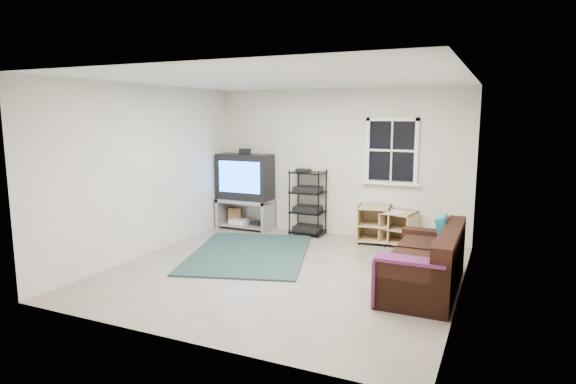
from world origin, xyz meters
The scene contains 8 objects.
room centered at (0.95, 2.27, 1.48)m, with size 4.60×4.62×4.60m.
tv_unit centered at (-1.73, 2.02, 0.84)m, with size 1.04×0.52×1.52m.
av_rack centered at (-0.48, 2.06, 0.51)m, with size 0.59×0.43×1.18m.
side_table_left centered at (0.75, 2.06, 0.33)m, with size 0.59×0.59×0.62m.
side_table_right centered at (1.16, 2.05, 0.33)m, with size 0.59×0.59×0.58m.
sofa centered at (1.90, 0.10, 0.30)m, with size 0.82×1.86×0.85m.
shag_rug centered at (-0.83, 0.53, 0.01)m, with size 1.73×2.38×0.03m, color black.
paper_bag centered at (-2.04, 2.13, 0.18)m, with size 0.25×0.16×0.36m, color #956B43.
Camera 1 is at (2.70, -5.81, 2.14)m, focal length 30.00 mm.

